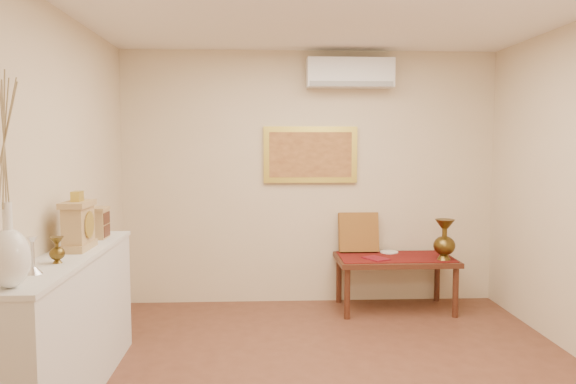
{
  "coord_description": "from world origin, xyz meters",
  "views": [
    {
      "loc": [
        -0.53,
        -3.76,
        1.72
      ],
      "look_at": [
        -0.29,
        1.15,
        1.29
      ],
      "focal_mm": 35.0,
      "sensor_mm": 36.0,
      "label": 1
    }
  ],
  "objects": [
    {
      "name": "plate",
      "position": [
        0.83,
        2.09,
        0.56
      ],
      "size": [
        0.19,
        0.19,
        0.01
      ],
      "primitive_type": "cylinder",
      "color": "white",
      "rests_on": "table_cloth"
    },
    {
      "name": "mantel_clock",
      "position": [
        -1.81,
        0.19,
        1.15
      ],
      "size": [
        0.17,
        0.36,
        0.41
      ],
      "color": "tan",
      "rests_on": "display_ledge"
    },
    {
      "name": "wall_front",
      "position": [
        0.0,
        -2.25,
        1.35
      ],
      "size": [
        4.0,
        0.02,
        2.7
      ],
      "primitive_type": "cube",
      "color": "beige",
      "rests_on": "ground"
    },
    {
      "name": "painting",
      "position": [
        0.0,
        2.22,
        1.6
      ],
      "size": [
        1.0,
        0.06,
        0.6
      ],
      "color": "gold",
      "rests_on": "wall_back"
    },
    {
      "name": "candlestick",
      "position": [
        -1.83,
        -0.55,
        1.09
      ],
      "size": [
        0.1,
        0.1,
        0.21
      ],
      "primitive_type": null,
      "color": "silver",
      "rests_on": "display_ledge"
    },
    {
      "name": "wall_back",
      "position": [
        0.0,
        2.25,
        1.35
      ],
      "size": [
        4.0,
        0.02,
        2.7
      ],
      "primitive_type": "cube",
      "color": "beige",
      "rests_on": "ground"
    },
    {
      "name": "wall_left",
      "position": [
        -2.0,
        0.0,
        1.35
      ],
      "size": [
        0.02,
        4.5,
        2.7
      ],
      "primitive_type": "cube",
      "color": "beige",
      "rests_on": "ground"
    },
    {
      "name": "brass_urn_small",
      "position": [
        -1.8,
        -0.26,
        1.09
      ],
      "size": [
        0.1,
        0.1,
        0.21
      ],
      "primitive_type": null,
      "color": "brown",
      "rests_on": "display_ledge"
    },
    {
      "name": "menu",
      "position": [
        0.62,
        1.76,
        0.56
      ],
      "size": [
        0.28,
        0.31,
        0.01
      ],
      "primitive_type": "cube",
      "rotation": [
        0.0,
        0.0,
        0.52
      ],
      "color": "maroon",
      "rests_on": "table_cloth"
    },
    {
      "name": "ac_unit",
      "position": [
        0.4,
        2.12,
        2.45
      ],
      "size": [
        0.9,
        0.25,
        0.3
      ],
      "color": "silver",
      "rests_on": "wall_back"
    },
    {
      "name": "white_vase",
      "position": [
        -1.83,
        -0.86,
        1.54
      ],
      "size": [
        0.21,
        0.21,
        1.12
      ],
      "primitive_type": null,
      "color": "white",
      "rests_on": "display_ledge"
    },
    {
      "name": "display_ledge",
      "position": [
        -1.82,
        0.0,
        0.49
      ],
      "size": [
        0.37,
        2.02,
        0.98
      ],
      "color": "silver",
      "rests_on": "floor"
    },
    {
      "name": "low_table",
      "position": [
        0.85,
        1.88,
        0.48
      ],
      "size": [
        1.2,
        0.7,
        0.55
      ],
      "color": "#492216",
      "rests_on": "floor"
    },
    {
      "name": "cushion",
      "position": [
        0.51,
        2.15,
        0.77
      ],
      "size": [
        0.42,
        0.19,
        0.43
      ],
      "primitive_type": "cube",
      "rotation": [
        -0.21,
        0.0,
        0.0
      ],
      "color": "maroon",
      "rests_on": "table_cloth"
    },
    {
      "name": "brass_urn_tall",
      "position": [
        1.31,
        1.71,
        0.8
      ],
      "size": [
        0.22,
        0.22,
        0.49
      ],
      "primitive_type": null,
      "color": "brown",
      "rests_on": "table_cloth"
    },
    {
      "name": "table_cloth",
      "position": [
        0.85,
        1.88,
        0.55
      ],
      "size": [
        1.14,
        0.59,
        0.01
      ],
      "primitive_type": "cube",
      "color": "#631210",
      "rests_on": "low_table"
    },
    {
      "name": "wooden_chest",
      "position": [
        -1.81,
        0.66,
        1.1
      ],
      "size": [
        0.16,
        0.21,
        0.24
      ],
      "color": "tan",
      "rests_on": "display_ledge"
    }
  ]
}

